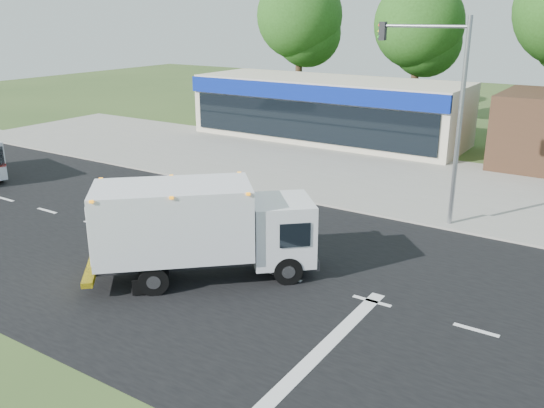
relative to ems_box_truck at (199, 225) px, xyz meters
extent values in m
plane|color=#385123|center=(2.26, 1.47, -1.81)|extent=(120.00, 120.00, 0.00)
cube|color=black|center=(2.26, 1.47, -1.80)|extent=(60.00, 14.00, 0.02)
cube|color=gray|center=(2.26, 9.67, -1.75)|extent=(60.00, 2.40, 0.12)
cube|color=gray|center=(2.26, 15.47, -1.80)|extent=(60.00, 9.00, 0.02)
cube|color=silver|center=(-12.74, 1.47, -1.79)|extent=(1.20, 0.15, 0.01)
cube|color=silver|center=(-9.74, 1.47, -1.79)|extent=(1.20, 0.15, 0.01)
cube|color=silver|center=(-6.74, 1.47, -1.79)|extent=(1.20, 0.15, 0.01)
cube|color=silver|center=(-3.74, 1.47, -1.79)|extent=(1.20, 0.15, 0.01)
cube|color=silver|center=(-0.74, 1.47, -1.79)|extent=(1.20, 0.15, 0.01)
cube|color=silver|center=(2.26, 1.47, -1.79)|extent=(1.20, 0.15, 0.01)
cube|color=silver|center=(5.26, 1.47, -1.79)|extent=(1.20, 0.15, 0.01)
cube|color=silver|center=(8.26, 1.47, -1.79)|extent=(1.20, 0.15, 0.01)
cube|color=silver|center=(5.26, -1.53, -1.79)|extent=(0.40, 7.00, 0.01)
cube|color=black|center=(-0.57, -0.52, -1.14)|extent=(4.16, 3.92, 0.33)
cube|color=silver|center=(1.92, 1.76, -0.33)|extent=(2.79, 2.80, 2.00)
cube|color=black|center=(2.59, 2.37, -0.14)|extent=(1.33, 1.43, 0.86)
cube|color=white|center=(-0.57, -0.52, 0.19)|extent=(5.06, 4.90, 2.24)
cube|color=silver|center=(-2.34, -2.14, 0.15)|extent=(1.33, 1.44, 1.81)
cube|color=yellow|center=(-2.47, -2.26, -1.28)|extent=(1.79, 1.91, 0.17)
cube|color=orange|center=(-0.57, -0.52, 1.29)|extent=(4.94, 4.80, 0.08)
cylinder|color=black|center=(1.35, 2.46, -1.35)|extent=(0.87, 0.83, 0.91)
cylinder|color=black|center=(2.57, 1.12, -1.35)|extent=(0.87, 0.83, 0.91)
cylinder|color=black|center=(-1.71, -0.27, -1.35)|extent=(0.87, 0.83, 0.91)
cylinder|color=black|center=(-0.42, -1.67, -1.35)|extent=(0.87, 0.83, 0.91)
imported|color=tan|center=(-3.78, -0.79, -0.96)|extent=(0.71, 0.73, 1.70)
sphere|color=white|center=(-3.78, -0.79, -0.14)|extent=(0.28, 0.28, 0.28)
cube|color=beige|center=(-6.74, 21.47, 0.19)|extent=(18.00, 6.00, 4.00)
cube|color=navy|center=(-6.74, 18.42, 1.59)|extent=(18.00, 0.30, 1.00)
cube|color=black|center=(-6.74, 18.42, -0.21)|extent=(17.00, 0.12, 2.40)
cylinder|color=gray|center=(5.26, 9.07, 2.19)|extent=(0.18, 0.18, 8.00)
cylinder|color=gray|center=(3.56, 9.07, 5.79)|extent=(3.40, 0.12, 0.12)
cube|color=black|center=(1.96, 9.07, 5.59)|extent=(0.25, 0.25, 0.70)
cylinder|color=#332114|center=(-13.74, 29.47, 1.87)|extent=(0.56, 0.56, 7.35)
sphere|color=#224B15|center=(-13.74, 29.47, 6.07)|extent=(6.93, 6.93, 6.93)
sphere|color=#224B15|center=(-13.24, 29.97, 4.70)|extent=(5.46, 5.46, 5.46)
cylinder|color=#332114|center=(-3.74, 29.47, 1.62)|extent=(0.56, 0.56, 6.86)
sphere|color=#224B15|center=(-3.74, 29.47, 5.54)|extent=(6.47, 6.47, 6.47)
sphere|color=#224B15|center=(-3.24, 29.97, 4.27)|extent=(5.10, 5.10, 5.10)
camera|label=1|loc=(11.03, -12.83, 6.24)|focal=38.00mm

